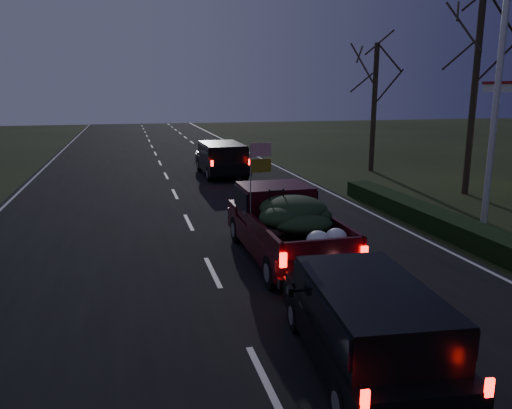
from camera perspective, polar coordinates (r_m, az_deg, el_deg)
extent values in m
plane|color=black|center=(12.67, -4.98, -7.77)|extent=(120.00, 120.00, 0.00)
cube|color=black|center=(12.67, -4.98, -7.72)|extent=(14.00, 120.00, 0.02)
cube|color=black|center=(18.10, 18.43, -1.08)|extent=(1.00, 10.00, 0.60)
cylinder|color=silver|center=(17.82, 25.88, 11.76)|extent=(0.20, 0.20, 9.00)
cylinder|color=black|center=(23.60, 23.64, 11.31)|extent=(0.28, 0.28, 8.50)
cylinder|color=black|center=(29.00, 13.33, 10.63)|extent=(0.28, 0.28, 7.00)
cube|color=#3A070F|center=(13.51, 3.24, -3.64)|extent=(2.08, 5.19, 0.57)
cube|color=#3A070F|center=(14.17, 2.14, 0.40)|extent=(1.92, 1.66, 0.93)
cube|color=black|center=(14.15, 2.14, 0.81)|extent=(2.02, 1.56, 0.57)
cube|color=#3A070F|center=(12.19, 5.18, -3.98)|extent=(1.92, 2.91, 0.06)
ellipsoid|color=black|center=(12.56, 4.66, -1.26)|extent=(1.66, 1.87, 0.62)
cylinder|color=gray|center=(12.91, -0.63, 2.46)|extent=(0.03, 0.03, 2.07)
cube|color=red|center=(12.85, 0.58, 6.29)|extent=(0.54, 0.02, 0.35)
cube|color=gold|center=(12.90, 0.58, 4.47)|extent=(0.54, 0.02, 0.35)
cube|color=black|center=(26.86, -3.98, 4.67)|extent=(2.13, 5.01, 0.62)
cube|color=black|center=(26.52, -3.90, 6.11)|extent=(1.99, 3.66, 0.83)
cube|color=black|center=(26.51, -3.90, 6.29)|extent=(2.09, 3.55, 0.50)
cube|color=black|center=(8.60, 12.16, -14.43)|extent=(2.19, 4.42, 0.53)
cube|color=black|center=(8.16, 12.93, -11.33)|extent=(1.97, 3.26, 0.71)
cube|color=black|center=(8.13, 12.96, -10.87)|extent=(2.05, 3.18, 0.43)
cube|color=black|center=(8.84, 3.93, -9.81)|extent=(0.11, 0.20, 0.14)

